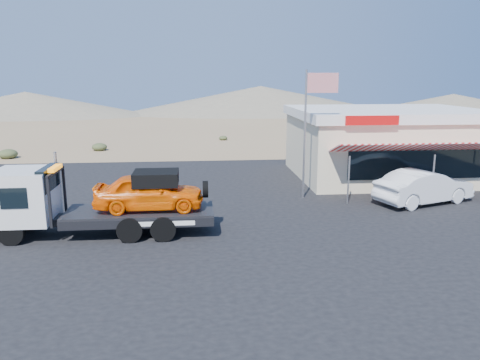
{
  "coord_description": "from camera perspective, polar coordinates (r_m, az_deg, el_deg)",
  "views": [
    {
      "loc": [
        -0.35,
        -16.82,
        5.73
      ],
      "look_at": [
        1.44,
        2.06,
        1.5
      ],
      "focal_mm": 35.0,
      "sensor_mm": 36.0,
      "label": 1
    }
  ],
  "objects": [
    {
      "name": "jerky_store",
      "position": [
        28.23,
        17.3,
        4.39
      ],
      "size": [
        10.4,
        9.97,
        3.9
      ],
      "color": "beige",
      "rests_on": "asphalt_lot"
    },
    {
      "name": "flagpole",
      "position": [
        22.05,
        8.55,
        7.32
      ],
      "size": [
        1.55,
        0.1,
        6.0
      ],
      "color": "#99999E",
      "rests_on": "asphalt_lot"
    },
    {
      "name": "asphalt_lot",
      "position": [
        20.76,
        1.31,
        -3.42
      ],
      "size": [
        32.0,
        24.0,
        0.02
      ],
      "primitive_type": "cube",
      "color": "black",
      "rests_on": "ground"
    },
    {
      "name": "white_sedan",
      "position": [
        22.91,
        21.51,
        -0.77
      ],
      "size": [
        4.97,
        3.11,
        1.55
      ],
      "primitive_type": "imported",
      "rotation": [
        0.0,
        0.0,
        1.91
      ],
      "color": "silver",
      "rests_on": "asphalt_lot"
    },
    {
      "name": "distant_hills",
      "position": [
        72.68,
        -13.01,
        9.21
      ],
      "size": [
        126.0,
        48.0,
        4.2
      ],
      "color": "#726B59",
      "rests_on": "ground"
    },
    {
      "name": "ground",
      "position": [
        17.77,
        -4.01,
        -6.27
      ],
      "size": [
        120.0,
        120.0,
        0.0
      ],
      "primitive_type": "plane",
      "color": "#8B6E4F",
      "rests_on": "ground"
    },
    {
      "name": "tow_truck",
      "position": [
        17.76,
        -16.73,
        -2.12
      ],
      "size": [
        7.7,
        2.28,
        2.57
      ],
      "color": "black",
      "rests_on": "asphalt_lot"
    }
  ]
}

